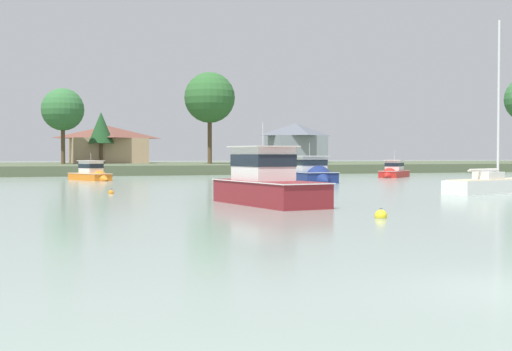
{
  "coord_description": "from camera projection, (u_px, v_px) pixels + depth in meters",
  "views": [
    {
      "loc": [
        -9.61,
        -11.06,
        2.64
      ],
      "look_at": [
        7.7,
        38.09,
        1.07
      ],
      "focal_mm": 49.87,
      "sensor_mm": 36.0,
      "label": 1
    }
  ],
  "objects": [
    {
      "name": "cruiser_maroon",
      "position": [
        261.0,
        190.0,
        37.68
      ],
      "size": [
        3.95,
        9.52,
        5.26
      ],
      "color": "maroon",
      "rests_on": "ground"
    },
    {
      "name": "sailboat_white",
      "position": [
        492.0,
        189.0,
        48.23
      ],
      "size": [
        8.5,
        4.52,
        12.39
      ],
      "color": "white",
      "rests_on": "ground"
    },
    {
      "name": "mooring_buoy_orange",
      "position": [
        111.0,
        193.0,
        47.37
      ],
      "size": [
        0.36,
        0.36,
        0.41
      ],
      "color": "orange",
      "rests_on": "ground"
    },
    {
      "name": "mooring_buoy_yellow",
      "position": [
        381.0,
        216.0,
        29.34
      ],
      "size": [
        0.51,
        0.51,
        0.57
      ],
      "color": "yellow",
      "rests_on": "ground"
    },
    {
      "name": "cottage_behind_trees",
      "position": [
        108.0,
        144.0,
        111.92
      ],
      "size": [
        12.23,
        10.35,
        5.89
      ],
      "color": "tan",
      "rests_on": "far_shore_bank"
    },
    {
      "name": "shore_tree_inland_a",
      "position": [
        101.0,
        128.0,
        106.56
      ],
      "size": [
        3.85,
        3.85,
        7.74
      ],
      "color": "brown",
      "rests_on": "far_shore_bank"
    },
    {
      "name": "far_shore_bank",
      "position": [
        76.0,
        168.0,
        103.83
      ],
      "size": [
        235.62,
        41.83,
        1.23
      ],
      "primitive_type": "cube",
      "color": "#4C563D",
      "rests_on": "ground"
    },
    {
      "name": "mooring_buoy_red",
      "position": [
        219.0,
        184.0,
        60.27
      ],
      "size": [
        0.46,
        0.46,
        0.52
      ],
      "color": "red",
      "rests_on": "ground"
    },
    {
      "name": "shore_tree_left",
      "position": [
        63.0,
        110.0,
        100.82
      ],
      "size": [
        6.02,
        6.02,
        10.77
      ],
      "color": "brown",
      "rests_on": "far_shore_bank"
    },
    {
      "name": "cruiser_red",
      "position": [
        393.0,
        173.0,
        80.57
      ],
      "size": [
        6.15,
        6.06,
        3.8
      ],
      "color": "#B2231E",
      "rests_on": "ground"
    },
    {
      "name": "cruiser_orange",
      "position": [
        93.0,
        175.0,
        71.05
      ],
      "size": [
        4.13,
        6.87,
        3.49
      ],
      "color": "orange",
      "rests_on": "ground"
    },
    {
      "name": "cruiser_navy",
      "position": [
        312.0,
        176.0,
        66.33
      ],
      "size": [
        3.74,
        9.56,
        4.86
      ],
      "color": "navy",
      "rests_on": "ground"
    },
    {
      "name": "cottage_near_water",
      "position": [
        296.0,
        142.0,
        123.34
      ],
      "size": [
        9.65,
        7.92,
        6.78
      ],
      "color": "gray",
      "rests_on": "far_shore_bank"
    },
    {
      "name": "shore_tree_left_mid",
      "position": [
        210.0,
        98.0,
        104.08
      ],
      "size": [
        7.43,
        7.43,
        13.43
      ],
      "color": "brown",
      "rests_on": "far_shore_bank"
    }
  ]
}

